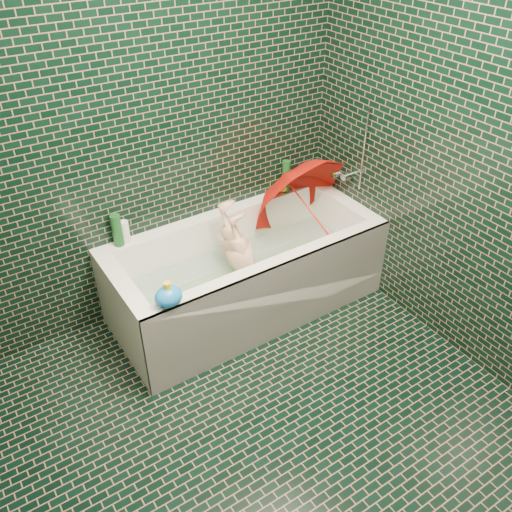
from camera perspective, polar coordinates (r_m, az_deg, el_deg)
floor at (r=2.89m, az=2.47°, el=-19.50°), size 2.80×2.80×0.00m
wall_back at (r=3.10m, az=-12.43°, el=13.65°), size 2.80×0.00×2.80m
wall_right at (r=2.88m, az=25.09°, el=9.30°), size 0.00×2.80×2.80m
bathtub at (r=3.49m, az=-0.95°, el=-2.60°), size 1.70×0.75×0.55m
bath_mat at (r=3.54m, az=-1.10°, el=-3.16°), size 1.35×0.47×0.01m
water at (r=3.45m, az=-1.12°, el=-1.30°), size 1.48×0.53×0.00m
faucet at (r=3.62m, az=9.95°, el=8.91°), size 0.18×0.19×0.55m
child at (r=3.43m, az=-1.03°, el=-1.27°), size 0.98×0.54×0.40m
umbrella at (r=3.58m, az=5.56°, el=4.97°), size 0.84×0.89×0.98m
soap_bottle_a at (r=3.89m, az=5.01°, el=7.56°), size 0.11×0.11×0.23m
soap_bottle_b at (r=3.86m, az=5.15°, el=7.36°), size 0.11×0.11×0.20m
soap_bottle_c at (r=3.90m, az=5.76°, el=7.59°), size 0.16×0.16×0.19m
bottle_right_tall at (r=3.73m, az=3.18°, el=8.35°), size 0.06×0.06×0.23m
bottle_right_pump at (r=3.90m, az=6.25°, el=8.98°), size 0.07×0.07×0.17m
bottle_left_tall at (r=3.27m, az=-14.41°, el=2.62°), size 0.07×0.07×0.20m
bottle_left_short at (r=3.29m, az=-13.61°, el=2.47°), size 0.06×0.06×0.15m
rubber_duck at (r=3.76m, az=2.88°, el=7.31°), size 0.11×0.08×0.09m
bath_toy at (r=2.78m, az=-9.20°, el=-4.19°), size 0.18×0.16×0.15m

